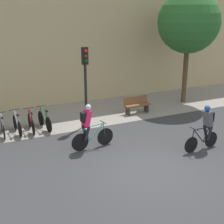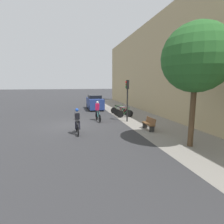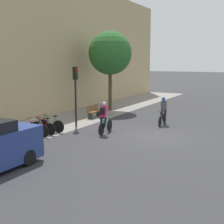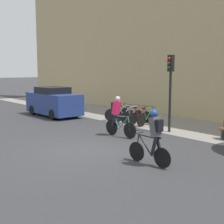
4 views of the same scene
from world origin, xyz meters
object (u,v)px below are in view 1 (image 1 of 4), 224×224
Objects in this scene: parked_bike_2 at (17,124)px; cyclist_pink at (89,126)px; traffic_light_pole at (85,72)px; cyclist_grey at (206,126)px; parked_bike_1 at (3,127)px; parked_bike_4 at (45,120)px; parked_bike_3 at (31,123)px; bench at (137,105)px.

cyclist_pink is at bearing -53.22° from parked_bike_2.
traffic_light_pole is (0.89, 2.47, 1.56)m from cyclist_pink.
cyclist_grey is 1.12× the size of parked_bike_1.
cyclist_pink reaches higher than parked_bike_1.
parked_bike_4 is at bearing 0.02° from parked_bike_2.
cyclist_grey is (4.00, -1.97, 0.00)m from cyclist_pink.
traffic_light_pole is at bearing -13.28° from parked_bike_4.
cyclist_grey is 7.43m from parked_bike_3.
bench is (3.07, 0.64, -2.05)m from traffic_light_pole.
parked_bike_4 is 4.93m from bench.
cyclist_grey is at bearing -41.22° from parked_bike_3.
bench is at bearing 38.13° from cyclist_pink.
parked_bike_2 is at bearing 171.87° from traffic_light_pole.
parked_bike_4 is 2.83m from traffic_light_pole.
parked_bike_1 is 6.75m from bench.
cyclist_grey is 7.89m from parked_bike_2.
parked_bike_4 is at bearing 135.50° from cyclist_grey.
cyclist_grey reaches higher than parked_bike_4.
traffic_light_pole reaches higher than cyclist_pink.
parked_bike_4 is (-4.97, 4.88, -0.53)m from cyclist_grey.
parked_bike_2 is at bearing -178.13° from bench.
bench is at bearing 2.07° from parked_bike_3.
parked_bike_4 is 0.47× the size of traffic_light_pole.
traffic_light_pole is (2.46, -0.44, 2.11)m from parked_bike_3.
parked_bike_3 is 0.46× the size of traffic_light_pole.
parked_bike_3 is 5.54m from bench.
parked_bike_4 is at bearing 108.38° from cyclist_pink.
parked_bike_2 is 1.01× the size of parked_bike_3.
parked_bike_3 is (-5.57, 4.88, -0.55)m from cyclist_grey.
parked_bike_3 is at bearing 169.92° from traffic_light_pole.
bench is (6.14, 0.20, 0.06)m from parked_bike_2.
parked_bike_2 is 0.46× the size of traffic_light_pole.
parked_bike_1 is at bearing -179.97° from parked_bike_3.
cyclist_grey is 5.64m from traffic_light_pole.
parked_bike_1 is at bearing -179.94° from parked_bike_2.
bench is at bearing 1.87° from parked_bike_2.
traffic_light_pole is 2.58× the size of bench.
parked_bike_4 reaches higher than bench.
traffic_light_pole is at bearing -8.13° from parked_bike_2.
cyclist_pink is 3.06m from traffic_light_pole.
cyclist_pink is at bearing -71.62° from parked_bike_4.
parked_bike_4 is 1.22× the size of bench.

